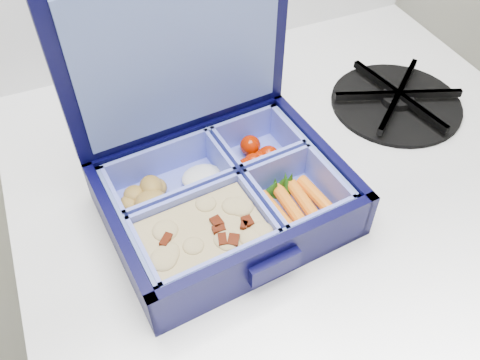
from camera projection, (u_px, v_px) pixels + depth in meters
name	position (u px, v px, depth m)	size (l,w,h in m)	color
stove	(274.00, 340.00, 0.99)	(0.67, 0.67, 1.00)	white
bento_box	(225.00, 198.00, 0.54)	(0.25, 0.19, 0.06)	black
burner_grate	(398.00, 98.00, 0.68)	(0.18, 0.18, 0.03)	black
burner_grate_rear	(132.00, 109.00, 0.67)	(0.16, 0.16, 0.02)	black
fork	(244.00, 120.00, 0.67)	(0.03, 0.19, 0.01)	silver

